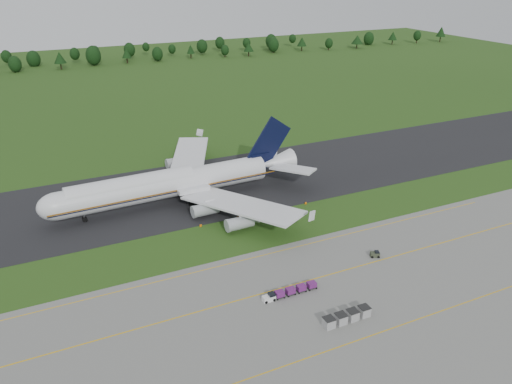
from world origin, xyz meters
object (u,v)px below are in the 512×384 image
aircraft (172,183)px  baggage_train (289,291)px  uld_row (347,317)px  edge_markers (256,214)px  utility_cart (375,255)px

aircraft → baggage_train: aircraft is taller
uld_row → edge_markers: size_ratio=0.31×
baggage_train → edge_markers: baggage_train is taller
utility_cart → edge_markers: 31.45m
aircraft → edge_markers: bearing=-43.2°
baggage_train → aircraft: bearing=99.9°
aircraft → baggage_train: bearing=-80.1°
uld_row → edge_markers: bearing=86.5°
edge_markers → utility_cart: bearing=-62.3°
aircraft → uld_row: aircraft is taller
edge_markers → uld_row: bearing=-93.5°
baggage_train → uld_row: bearing=-63.6°
utility_cart → baggage_train: bearing=-169.9°
utility_cart → uld_row: 22.69m
utility_cart → edge_markers: (-14.60, 27.86, -0.29)m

